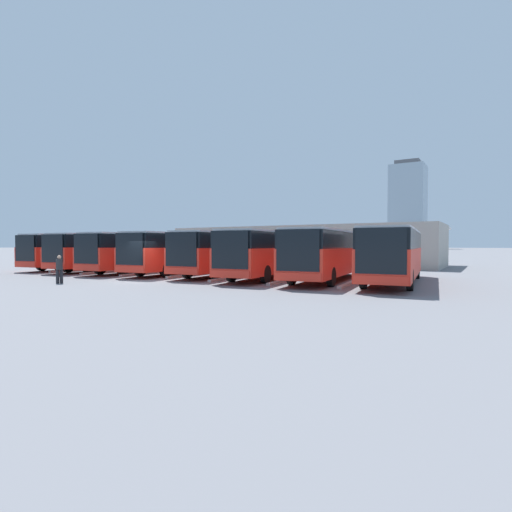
# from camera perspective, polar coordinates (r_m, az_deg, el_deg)

# --- Properties ---
(ground_plane) EXTENTS (600.00, 600.00, 0.00)m
(ground_plane) POSITION_cam_1_polar(r_m,az_deg,el_deg) (26.32, -15.70, -3.39)
(ground_plane) COLOR slate
(bus_0) EXTENTS (3.91, 12.57, 3.17)m
(bus_0) POSITION_cam_1_polar(r_m,az_deg,el_deg) (24.91, 19.10, 0.39)
(bus_0) COLOR red
(bus_0) RESTS_ON ground_plane
(curb_divider_0) EXTENTS (0.92, 6.13, 0.15)m
(curb_divider_0) POSITION_cam_1_polar(r_m,az_deg,el_deg) (23.73, 13.42, -3.74)
(curb_divider_0) COLOR #B2B2AD
(curb_divider_0) RESTS_ON ground_plane
(bus_1) EXTENTS (3.91, 12.57, 3.17)m
(bus_1) POSITION_cam_1_polar(r_m,az_deg,el_deg) (25.81, 10.28, 0.50)
(bus_1) COLOR red
(bus_1) RESTS_ON ground_plane
(curb_divider_1) EXTENTS (0.92, 6.13, 0.15)m
(curb_divider_1) POSITION_cam_1_polar(r_m,az_deg,el_deg) (25.02, 4.49, -3.42)
(curb_divider_1) COLOR #B2B2AD
(curb_divider_1) RESTS_ON ground_plane
(bus_2) EXTENTS (3.91, 12.57, 3.17)m
(bus_2) POSITION_cam_1_polar(r_m,az_deg,el_deg) (27.34, 2.31, 0.58)
(bus_2) COLOR red
(bus_2) RESTS_ON ground_plane
(curb_divider_2) EXTENTS (0.92, 6.13, 0.15)m
(curb_divider_2) POSITION_cam_1_polar(r_m,az_deg,el_deg) (26.90, -3.31, -3.06)
(curb_divider_2) COLOR #B2B2AD
(curb_divider_2) RESTS_ON ground_plane
(bus_3) EXTENTS (3.91, 12.57, 3.17)m
(bus_3) POSITION_cam_1_polar(r_m,az_deg,el_deg) (29.93, -3.89, 0.67)
(bus_3) COLOR red
(bus_3) RESTS_ON ground_plane
(curb_divider_3) EXTENTS (0.92, 6.13, 0.15)m
(curb_divider_3) POSITION_cam_1_polar(r_m,az_deg,el_deg) (29.77, -9.06, -2.63)
(curb_divider_3) COLOR #B2B2AD
(curb_divider_3) RESTS_ON ground_plane
(bus_4) EXTENTS (3.91, 12.57, 3.17)m
(bus_4) POSITION_cam_1_polar(r_m,az_deg,el_deg) (32.01, -10.27, 0.71)
(bus_4) COLOR red
(bus_4) RESTS_ON ground_plane
(curb_divider_4) EXTENTS (0.92, 6.13, 0.15)m
(curb_divider_4) POSITION_cam_1_polar(r_m,az_deg,el_deg) (32.13, -15.09, -2.35)
(curb_divider_4) COLOR #B2B2AD
(curb_divider_4) RESTS_ON ground_plane
(bus_5) EXTENTS (3.91, 12.57, 3.17)m
(bus_5) POSITION_cam_1_polar(r_m,az_deg,el_deg) (34.56, -15.59, 0.75)
(bus_5) COLOR red
(bus_5) RESTS_ON ground_plane
(curb_divider_5) EXTENTS (0.92, 6.13, 0.15)m
(curb_divider_5) POSITION_cam_1_polar(r_m,az_deg,el_deg) (34.92, -20.02, -2.08)
(curb_divider_5) COLOR #B2B2AD
(curb_divider_5) RESTS_ON ground_plane
(bus_6) EXTENTS (3.91, 12.57, 3.17)m
(bus_6) POSITION_cam_1_polar(r_m,az_deg,el_deg) (37.58, -19.75, 0.78)
(bus_6) COLOR red
(bus_6) RESTS_ON ground_plane
(curb_divider_6) EXTENTS (0.92, 6.13, 0.15)m
(curb_divider_6) POSITION_cam_1_polar(r_m,az_deg,el_deg) (38.12, -23.76, -1.81)
(curb_divider_6) COLOR #B2B2AD
(curb_divider_6) RESTS_ON ground_plane
(bus_7) EXTENTS (3.91, 12.57, 3.17)m
(bus_7) POSITION_cam_1_polar(r_m,az_deg,el_deg) (40.86, -23.09, 0.80)
(bus_7) COLOR red
(bus_7) RESTS_ON ground_plane
(pedestrian) EXTENTS (0.51, 0.51, 1.65)m
(pedestrian) POSITION_cam_1_polar(r_m,az_deg,el_deg) (26.06, -26.28, -1.59)
(pedestrian) COLOR black
(pedestrian) RESTS_ON ground_plane
(station_building) EXTENTS (30.01, 11.68, 4.30)m
(station_building) POSITION_cam_1_polar(r_m,az_deg,el_deg) (45.99, 6.36, 1.52)
(station_building) COLOR #A8A399
(station_building) RESTS_ON ground_plane
(office_tower) EXTENTS (17.62, 17.62, 47.42)m
(office_tower) POSITION_cam_1_polar(r_m,az_deg,el_deg) (233.22, 20.87, 6.66)
(office_tower) COLOR #93A8B7
(office_tower) RESTS_ON ground_plane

